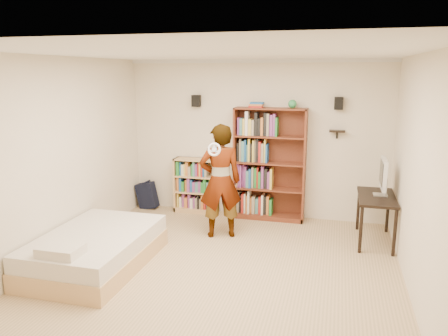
# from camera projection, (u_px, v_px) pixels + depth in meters

# --- Properties ---
(ground) EXTENTS (4.50, 5.00, 0.01)m
(ground) POSITION_uv_depth(u_px,v_px,m) (218.00, 275.00, 5.48)
(ground) COLOR tan
(ground) RESTS_ON ground
(room_shell) EXTENTS (4.52, 5.02, 2.71)m
(room_shell) POSITION_uv_depth(u_px,v_px,m) (217.00, 136.00, 5.10)
(room_shell) COLOR silver
(room_shell) RESTS_ON ground
(crown_molding) EXTENTS (4.50, 5.00, 0.06)m
(crown_molding) POSITION_uv_depth(u_px,v_px,m) (217.00, 56.00, 4.90)
(crown_molding) COLOR silver
(crown_molding) RESTS_ON room_shell
(speaker_left) EXTENTS (0.14, 0.12, 0.20)m
(speaker_left) POSITION_uv_depth(u_px,v_px,m) (196.00, 101.00, 7.58)
(speaker_left) COLOR black
(speaker_left) RESTS_ON room_shell
(speaker_right) EXTENTS (0.14, 0.12, 0.20)m
(speaker_right) POSITION_uv_depth(u_px,v_px,m) (339.00, 103.00, 6.98)
(speaker_right) COLOR black
(speaker_right) RESTS_ON room_shell
(wall_shelf) EXTENTS (0.25, 0.16, 0.02)m
(wall_shelf) POSITION_uv_depth(u_px,v_px,m) (337.00, 131.00, 7.08)
(wall_shelf) COLOR black
(wall_shelf) RESTS_ON room_shell
(tall_bookshelf) EXTENTS (1.21, 0.35, 1.91)m
(tall_bookshelf) POSITION_uv_depth(u_px,v_px,m) (269.00, 164.00, 7.40)
(tall_bookshelf) COLOR brown
(tall_bookshelf) RESTS_ON ground
(low_bookshelf) EXTENTS (0.78, 0.29, 0.98)m
(low_bookshelf) POSITION_uv_depth(u_px,v_px,m) (196.00, 186.00, 7.86)
(low_bookshelf) COLOR tan
(low_bookshelf) RESTS_ON ground
(computer_desk) EXTENTS (0.52, 1.04, 0.71)m
(computer_desk) POSITION_uv_depth(u_px,v_px,m) (375.00, 219.00, 6.48)
(computer_desk) COLOR black
(computer_desk) RESTS_ON ground
(imac) EXTENTS (0.15, 0.56, 0.55)m
(imac) POSITION_uv_depth(u_px,v_px,m) (382.00, 177.00, 6.37)
(imac) COLOR silver
(imac) RESTS_ON computer_desk
(daybed) EXTENTS (1.24, 1.90, 0.56)m
(daybed) POSITION_uv_depth(u_px,v_px,m) (96.00, 246.00, 5.68)
(daybed) COLOR white
(daybed) RESTS_ON ground
(person) EXTENTS (0.75, 0.62, 1.75)m
(person) POSITION_uv_depth(u_px,v_px,m) (220.00, 181.00, 6.60)
(person) COLOR black
(person) RESTS_ON ground
(wii_wheel) EXTENTS (0.20, 0.07, 0.20)m
(wii_wheel) POSITION_uv_depth(u_px,v_px,m) (214.00, 149.00, 6.18)
(wii_wheel) COLOR silver
(wii_wheel) RESTS_ON person
(navy_bag) EXTENTS (0.38, 0.26, 0.50)m
(navy_bag) POSITION_uv_depth(u_px,v_px,m) (147.00, 195.00, 8.13)
(navy_bag) COLOR black
(navy_bag) RESTS_ON ground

